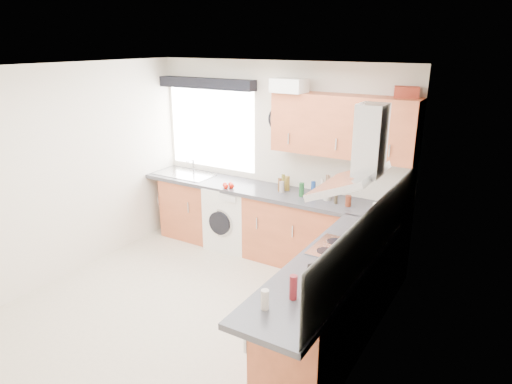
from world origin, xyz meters
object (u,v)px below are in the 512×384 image
Objects in this scene: oven at (339,297)px; upper_cabinets at (343,126)px; extractor_hood at (359,160)px; washing_machine at (232,216)px.

upper_cabinets is at bearing 112.54° from oven.
extractor_hood is 1.48m from upper_cabinets.
upper_cabinets is at bearing 116.13° from extractor_hood.
washing_machine is (-2.12, 1.18, -1.33)m from extractor_hood.
oven is at bearing -35.73° from washing_machine.
washing_machine is (-1.47, -0.15, -1.36)m from upper_cabinets.
oven is 2.33m from washing_machine.
upper_cabinets reaches higher than washing_machine.
extractor_hood is 2.76m from washing_machine.
upper_cabinets reaches higher than oven.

